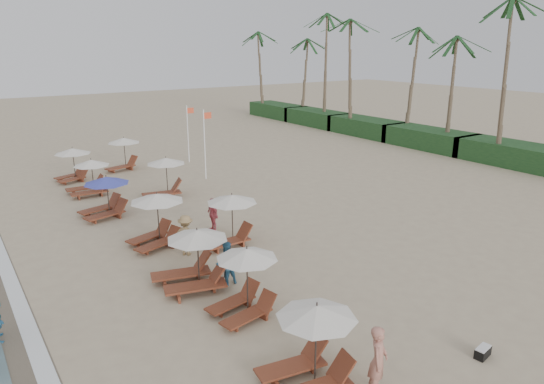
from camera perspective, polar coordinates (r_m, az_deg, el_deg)
ground at (r=19.43m, az=10.42°, el=-9.51°), size 160.00×160.00×0.00m
foam_line at (r=23.79m, az=-28.90°, el=-6.38°), size 0.50×140.00×0.02m
shrub_hedge at (r=44.31m, az=17.76°, el=5.91°), size 3.20×53.00×1.60m
palm_row at (r=44.15m, az=17.81°, el=17.79°), size 7.00×52.00×12.30m
lounger_station_0 at (r=13.19m, az=4.24°, el=-17.58°), size 2.52×2.11×2.22m
lounger_station_1 at (r=16.12m, az=-3.52°, el=-10.50°), size 2.37×2.02×2.28m
lounger_station_2 at (r=18.19m, az=-9.38°, el=-7.92°), size 2.80×2.61×2.12m
lounger_station_3 at (r=22.03m, az=-13.54°, el=-3.09°), size 2.62×2.33×2.33m
lounger_station_4 at (r=26.55m, az=-18.96°, el=-0.57°), size 2.70×2.35×2.06m
lounger_station_5 at (r=30.81m, az=-20.51°, el=1.44°), size 2.58×2.07×2.05m
lounger_station_6 at (r=34.24m, az=-22.23°, el=3.11°), size 2.47×2.26×2.13m
inland_station_0 at (r=21.48m, az=-4.92°, el=-2.85°), size 2.76×2.24×2.22m
inland_station_1 at (r=29.02m, az=-12.43°, el=1.89°), size 2.90×2.24×2.22m
inland_station_2 at (r=36.11m, az=-16.97°, el=4.49°), size 2.83×2.24×2.22m
beachgoer_near at (r=13.23m, az=12.17°, el=-18.53°), size 0.82×0.76×1.88m
beachgoer_mid_a at (r=18.23m, az=-5.34°, el=-8.22°), size 0.83×0.66×1.67m
beachgoer_mid_b at (r=20.91m, az=-9.93°, el=-4.94°), size 1.26×1.24×1.74m
beachgoer_far_a at (r=23.40m, az=-6.88°, el=-2.60°), size 0.41×0.95×1.61m
duffel_bag at (r=15.80m, az=23.20°, el=-16.64°), size 0.59×0.37×0.31m
flag_pole_near at (r=32.20m, az=-7.75°, el=5.85°), size 0.60×0.08×4.54m
flag_pole_far at (r=37.22m, az=-9.67°, el=6.98°), size 0.59×0.08×4.24m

